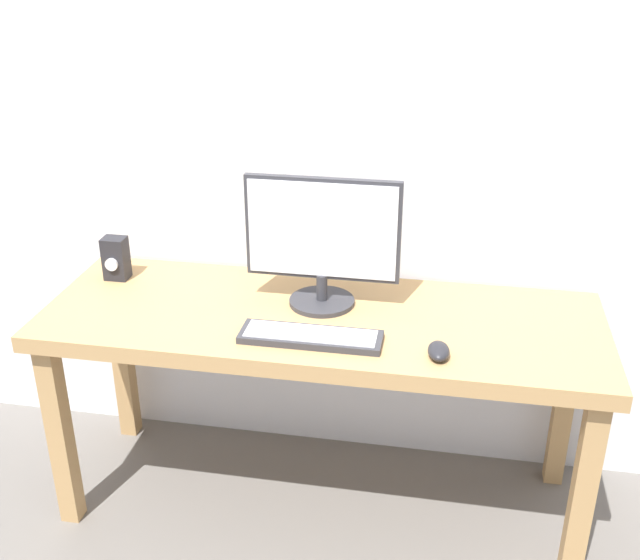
# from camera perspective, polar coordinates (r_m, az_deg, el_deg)

# --- Properties ---
(ground_plane) EXTENTS (6.00, 6.00, 0.00)m
(ground_plane) POSITION_cam_1_polar(r_m,az_deg,el_deg) (2.86, 0.06, -15.87)
(ground_plane) COLOR slate
(wall_back) EXTENTS (3.37, 0.04, 3.00)m
(wall_back) POSITION_cam_1_polar(r_m,az_deg,el_deg) (2.54, 1.57, 16.59)
(wall_back) COLOR silver
(wall_back) RESTS_ON ground_plane
(desk) EXTENTS (1.79, 0.63, 0.74)m
(desk) POSITION_cam_1_polar(r_m,az_deg,el_deg) (2.48, 0.07, -4.31)
(desk) COLOR tan
(desk) RESTS_ON ground_plane
(monitor) EXTENTS (0.50, 0.21, 0.43)m
(monitor) POSITION_cam_1_polar(r_m,az_deg,el_deg) (2.42, 0.18, 3.02)
(monitor) COLOR #333338
(monitor) RESTS_ON desk
(keyboard_primary) EXTENTS (0.43, 0.13, 0.02)m
(keyboard_primary) POSITION_cam_1_polar(r_m,az_deg,el_deg) (2.28, -0.60, -4.27)
(keyboard_primary) COLOR #333338
(keyboard_primary) RESTS_ON desk
(mouse) EXTENTS (0.07, 0.11, 0.04)m
(mouse) POSITION_cam_1_polar(r_m,az_deg,el_deg) (2.22, 8.86, -5.26)
(mouse) COLOR #232328
(mouse) RESTS_ON desk
(audio_controller) EXTENTS (0.08, 0.08, 0.15)m
(audio_controller) POSITION_cam_1_polar(r_m,az_deg,el_deg) (2.75, -15.02, 1.57)
(audio_controller) COLOR #232328
(audio_controller) RESTS_ON desk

